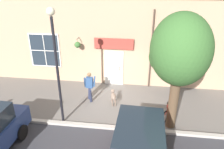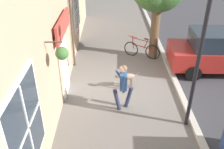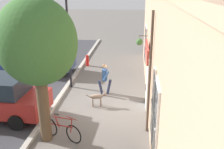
# 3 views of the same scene
# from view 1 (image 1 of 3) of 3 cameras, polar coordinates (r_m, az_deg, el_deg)

# --- Properties ---
(ground_plane) EXTENTS (90.00, 90.00, 0.00)m
(ground_plane) POSITION_cam_1_polar(r_m,az_deg,el_deg) (11.38, 0.72, -7.57)
(ground_plane) COLOR #66605B
(storefront_facade) EXTENTS (0.95, 18.00, 5.10)m
(storefront_facade) POSITION_cam_1_polar(r_m,az_deg,el_deg) (12.43, 2.00, 8.31)
(storefront_facade) COLOR tan
(storefront_facade) RESTS_ON ground_plane
(pedestrian_walking) EXTENTS (0.68, 0.55, 1.62)m
(pedestrian_walking) POSITION_cam_1_polar(r_m,az_deg,el_deg) (11.22, -5.87, -2.53)
(pedestrian_walking) COLOR #282D47
(pedestrian_walking) RESTS_ON ground_plane
(dog_on_leash) EXTENTS (0.99, 0.38, 0.69)m
(dog_on_leash) POSITION_cam_1_polar(r_m,az_deg,el_deg) (11.13, 0.34, -5.58)
(dog_on_leash) COLOR #7F6B5B
(dog_on_leash) RESTS_ON ground_plane
(street_tree_by_curb) EXTENTS (2.56, 2.30, 4.94)m
(street_tree_by_curb) POSITION_cam_1_polar(r_m,az_deg,el_deg) (8.66, 16.96, 5.71)
(street_tree_by_curb) COLOR brown
(street_tree_by_curb) RESTS_ON ground_plane
(leaning_bicycle) EXTENTS (1.60, 0.77, 1.00)m
(leaning_bicycle) POSITION_cam_1_polar(r_m,az_deg,el_deg) (10.45, 14.40, -9.28)
(leaning_bicycle) COLOR black
(leaning_bicycle) RESTS_ON ground_plane
(street_lamp) EXTENTS (0.32, 0.32, 5.04)m
(street_lamp) POSITION_cam_1_polar(r_m,az_deg,el_deg) (8.85, -14.55, 5.34)
(street_lamp) COLOR black
(street_lamp) RESTS_ON ground_plane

